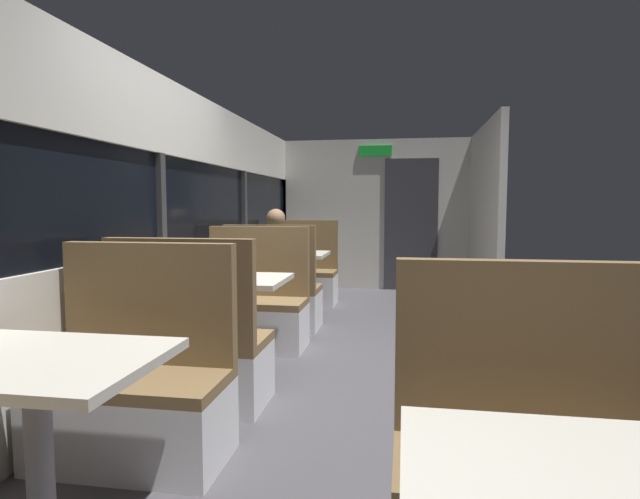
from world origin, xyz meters
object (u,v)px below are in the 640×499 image
object	(u,v)px
bench_far_window_facing_end	(274,298)
dining_table_mid_window	(228,290)
bench_mid_window_facing_end	(192,356)
dining_table_near_window	(36,383)
dining_table_far_window	(289,261)
bench_near_window_facing_entry	(136,395)
bench_front_aisle_facing_entry	(534,492)
bench_mid_window_facing_entry	(255,311)
seated_passenger	(275,277)
bench_far_window_facing_entry	(300,279)

from	to	relation	value
bench_far_window_facing_end	dining_table_mid_window	bearing A→B (deg)	-90.00
bench_mid_window_facing_end	dining_table_near_window	bearing A→B (deg)	-90.00
dining_table_near_window	dining_table_far_window	size ratio (longest dim) A/B	1.00
bench_near_window_facing_entry	dining_table_mid_window	xyz separation A→B (m)	(0.00, 1.40, 0.31)
dining_table_near_window	bench_far_window_facing_end	distance (m)	3.52
dining_table_mid_window	bench_mid_window_facing_end	size ratio (longest dim) A/B	0.82
dining_table_near_window	bench_mid_window_facing_end	bearing A→B (deg)	90.00
bench_mid_window_facing_end	bench_front_aisle_facing_entry	size ratio (longest dim) A/B	1.00
bench_mid_window_facing_entry	seated_passenger	distance (m)	0.80
dining_table_far_window	seated_passenger	distance (m)	0.64
dining_table_mid_window	bench_far_window_facing_end	world-z (taller)	bench_far_window_facing_end
dining_table_mid_window	seated_passenger	xyz separation A→B (m)	(0.00, 1.48, -0.10)
dining_table_near_window	bench_mid_window_facing_entry	distance (m)	2.82
bench_mid_window_facing_end	seated_passenger	size ratio (longest dim) A/B	0.87
dining_table_near_window	bench_front_aisle_facing_entry	world-z (taller)	bench_front_aisle_facing_entry
dining_table_near_window	bench_near_window_facing_entry	world-z (taller)	bench_near_window_facing_entry
dining_table_mid_window	bench_far_window_facing_end	size ratio (longest dim) A/B	0.82
dining_table_mid_window	bench_front_aisle_facing_entry	bearing A→B (deg)	-48.21
bench_mid_window_facing_end	bench_far_window_facing_end	xyz separation A→B (m)	(0.00, 2.10, 0.00)
bench_mid_window_facing_end	bench_far_window_facing_end	bearing A→B (deg)	90.00
bench_far_window_facing_entry	dining_table_mid_window	bearing A→B (deg)	-90.00
dining_table_near_window	bench_far_window_facing_end	xyz separation A→B (m)	(0.00, 3.51, -0.31)
bench_front_aisle_facing_entry	seated_passenger	xyz separation A→B (m)	(-1.79, 3.48, 0.21)
bench_mid_window_facing_entry	seated_passenger	bearing A→B (deg)	90.00
bench_near_window_facing_entry	seated_passenger	world-z (taller)	seated_passenger
bench_mid_window_facing_end	bench_far_window_facing_end	distance (m)	2.10
dining_table_near_window	bench_far_window_facing_entry	size ratio (longest dim) A/B	0.82
dining_table_mid_window	bench_far_window_facing_end	xyz separation A→B (m)	(0.00, 1.40, -0.31)
bench_mid_window_facing_end	bench_mid_window_facing_entry	distance (m)	1.40
bench_near_window_facing_entry	dining_table_far_window	xyz separation A→B (m)	(0.00, 3.51, 0.31)
bench_front_aisle_facing_entry	bench_far_window_facing_entry	bearing A→B (deg)	110.43
bench_near_window_facing_entry	bench_mid_window_facing_end	distance (m)	0.70
dining_table_near_window	bench_mid_window_facing_entry	size ratio (longest dim) A/B	0.82
bench_far_window_facing_entry	bench_front_aisle_facing_entry	world-z (taller)	same
dining_table_mid_window	dining_table_far_window	world-z (taller)	same
dining_table_near_window	bench_far_window_facing_end	bearing A→B (deg)	90.00
bench_mid_window_facing_entry	bench_front_aisle_facing_entry	world-z (taller)	same
bench_near_window_facing_entry	dining_table_far_window	bearing A→B (deg)	90.00
dining_table_mid_window	seated_passenger	world-z (taller)	seated_passenger
bench_front_aisle_facing_entry	dining_table_mid_window	bearing A→B (deg)	131.79
bench_near_window_facing_entry	seated_passenger	distance (m)	2.89
seated_passenger	bench_far_window_facing_entry	bearing A→B (deg)	90.00
dining_table_mid_window	dining_table_far_window	distance (m)	2.10
bench_near_window_facing_entry	bench_far_window_facing_entry	bearing A→B (deg)	90.00
dining_table_near_window	bench_mid_window_facing_entry	bearing A→B (deg)	90.00
bench_far_window_facing_entry	bench_front_aisle_facing_entry	distance (m)	5.13
bench_near_window_facing_entry	seated_passenger	size ratio (longest dim) A/B	0.87
dining_table_mid_window	bench_front_aisle_facing_entry	distance (m)	2.70
dining_table_far_window	bench_far_window_facing_entry	size ratio (longest dim) A/B	0.82
dining_table_near_window	bench_near_window_facing_entry	bearing A→B (deg)	90.00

